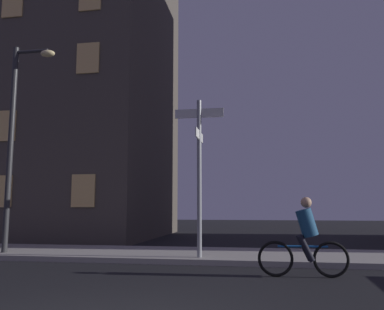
{
  "coord_description": "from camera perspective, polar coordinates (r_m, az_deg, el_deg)",
  "views": [
    {
      "loc": [
        1.75,
        -4.37,
        1.41
      ],
      "look_at": [
        0.07,
        5.64,
        2.73
      ],
      "focal_mm": 37.25,
      "sensor_mm": 36.0,
      "label": 1
    }
  ],
  "objects": [
    {
      "name": "street_lamp",
      "position": [
        12.73,
        -23.82,
        3.42
      ],
      "size": [
        1.33,
        0.28,
        6.03
      ],
      "color": "#2D2D30",
      "rests_on": "sidewalk_kerb"
    },
    {
      "name": "sidewalk_kerb",
      "position": [
        11.52,
        0.76,
        -14.12
      ],
      "size": [
        40.0,
        3.1,
        0.14
      ],
      "primitive_type": "cube",
      "color": "#9E9991",
      "rests_on": "ground_plane"
    },
    {
      "name": "signpost",
      "position": [
        10.4,
        1.04,
        -1.34
      ],
      "size": [
        1.3,
        1.19,
        4.09
      ],
      "color": "gray",
      "rests_on": "sidewalk_kerb"
    },
    {
      "name": "building_left_block",
      "position": [
        21.59,
        -17.8,
        10.16
      ],
      "size": [
        9.96,
        9.04,
        15.62
      ],
      "color": "#4C443D",
      "rests_on": "ground_plane"
    },
    {
      "name": "cyclist",
      "position": [
        8.6,
        15.88,
        -11.57
      ],
      "size": [
        1.82,
        0.34,
        1.61
      ],
      "color": "black",
      "rests_on": "ground_plane"
    }
  ]
}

